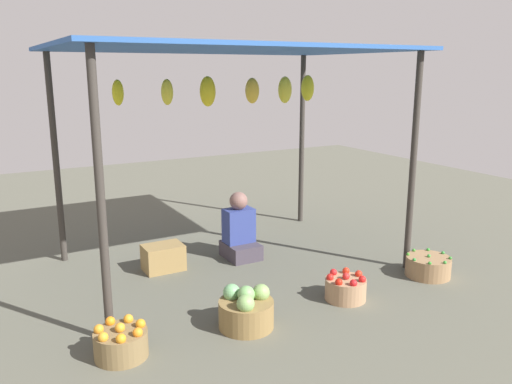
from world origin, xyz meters
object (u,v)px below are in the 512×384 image
basket_oranges (121,342)px  basket_green_chilies (428,266)px  basket_red_tomatoes (346,288)px  wooden_crate_near_vendor (163,257)px  vendor_person (240,233)px  basket_cabbages (246,310)px

basket_oranges → basket_green_chilies: (3.29, -0.00, -0.01)m
basket_red_tomatoes → wooden_crate_near_vendor: 2.02m
basket_oranges → wooden_crate_near_vendor: 1.78m
vendor_person → basket_cabbages: bearing=-115.7°
vendor_person → basket_red_tomatoes: 1.57m
vendor_person → basket_cabbages: size_ratio=1.65×
basket_oranges → basket_cabbages: size_ratio=0.87×
basket_cabbages → basket_green_chilies: basket_cabbages is taller
basket_oranges → basket_red_tomatoes: bearing=-0.8°
vendor_person → basket_oranges: vendor_person is taller
vendor_person → basket_green_chilies: size_ratio=1.66×
vendor_person → basket_red_tomatoes: size_ratio=1.98×
basket_red_tomatoes → wooden_crate_near_vendor: (-1.27, 1.58, 0.03)m
basket_cabbages → basket_red_tomatoes: basket_cabbages is taller
vendor_person → wooden_crate_near_vendor: vendor_person is taller
wooden_crate_near_vendor → vendor_person: bearing=-3.4°
basket_green_chilies → basket_oranges: bearing=180.0°
basket_red_tomatoes → basket_green_chilies: (1.14, 0.03, -0.01)m
basket_oranges → basket_red_tomatoes: (2.15, -0.03, -0.00)m
basket_green_chilies → wooden_crate_near_vendor: (-2.40, 1.55, 0.04)m
basket_cabbages → wooden_crate_near_vendor: (-0.17, 1.60, -0.01)m
basket_red_tomatoes → basket_green_chilies: basket_red_tomatoes is taller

